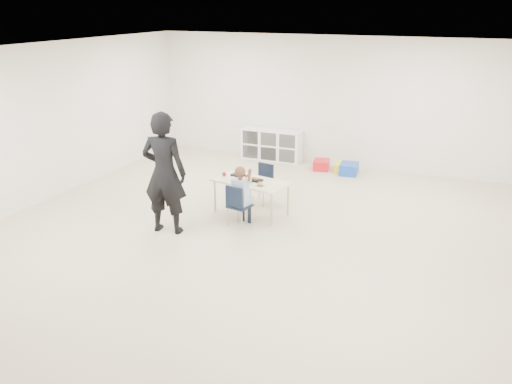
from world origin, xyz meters
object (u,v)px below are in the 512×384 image
at_px(cubby_shelf, 272,145).
at_px(adult, 164,173).
at_px(table, 251,197).
at_px(chair_near, 240,205).
at_px(child, 240,193).

bearing_deg(cubby_shelf, adult, -89.61).
height_order(cubby_shelf, adult, adult).
bearing_deg(table, chair_near, -74.51).
height_order(table, adult, adult).
xyz_separation_m(chair_near, cubby_shelf, (-0.99, 3.84, -0.00)).
xyz_separation_m(child, cubby_shelf, (-0.99, 3.84, -0.21)).
distance_m(table, adult, 1.67).
xyz_separation_m(table, adult, (-0.92, -1.23, 0.67)).
relative_size(table, adult, 0.72).
xyz_separation_m(table, chair_near, (0.05, -0.56, 0.05)).
relative_size(child, adult, 0.58).
distance_m(table, cubby_shelf, 3.41).
distance_m(table, chair_near, 0.56).
bearing_deg(child, adult, -134.75).
xyz_separation_m(cubby_shelf, adult, (0.03, -4.51, 0.62)).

